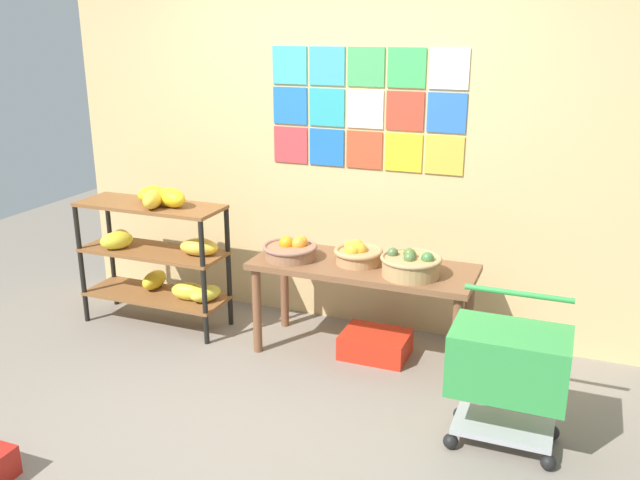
% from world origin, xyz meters
% --- Properties ---
extents(ground, '(9.06, 9.06, 0.00)m').
position_xyz_m(ground, '(0.00, 0.00, 0.00)').
color(ground, gray).
extents(back_wall_with_art, '(4.30, 0.07, 2.77)m').
position_xyz_m(back_wall_with_art, '(0.00, 1.56, 1.39)').
color(back_wall_with_art, '#D4B477').
rests_on(back_wall_with_art, ground).
extents(banana_shelf_unit, '(1.07, 0.45, 1.05)m').
position_xyz_m(banana_shelf_unit, '(-1.15, 0.96, 0.60)').
color(banana_shelf_unit, black).
rests_on(banana_shelf_unit, ground).
extents(display_table, '(1.45, 0.56, 0.64)m').
position_xyz_m(display_table, '(0.35, 1.04, 0.55)').
color(display_table, brown).
rests_on(display_table, ground).
extents(fruit_basket_right, '(0.36, 0.36, 0.14)m').
position_xyz_m(fruit_basket_right, '(-0.14, 0.98, 0.70)').
color(fruit_basket_right, '#956648').
rests_on(fruit_basket_right, display_table).
extents(fruit_basket_back_right, '(0.32, 0.32, 0.15)m').
position_xyz_m(fruit_basket_back_right, '(0.31, 1.05, 0.71)').
color(fruit_basket_back_right, tan).
rests_on(fruit_basket_back_right, display_table).
extents(fruit_basket_left, '(0.38, 0.38, 0.17)m').
position_xyz_m(fruit_basket_left, '(0.69, 0.95, 0.71)').
color(fruit_basket_left, tan).
rests_on(fruit_basket_left, display_table).
extents(produce_crate_under_table, '(0.44, 0.33, 0.16)m').
position_xyz_m(produce_crate_under_table, '(0.44, 1.05, 0.08)').
color(produce_crate_under_table, red).
rests_on(produce_crate_under_table, ground).
extents(shopping_cart, '(0.59, 0.42, 0.79)m').
position_xyz_m(shopping_cart, '(1.36, 0.34, 0.46)').
color(shopping_cart, black).
rests_on(shopping_cart, ground).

